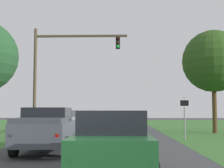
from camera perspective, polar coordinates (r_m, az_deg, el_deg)
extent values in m
plane|color=#424244|center=(16.65, -2.58, -10.82)|extent=(120.00, 120.00, 0.00)
cube|color=#194C23|center=(8.82, 0.04, -11.20)|extent=(1.90, 4.90, 0.88)
cube|color=black|center=(9.01, 0.07, -6.43)|extent=(1.66, 3.04, 0.57)
cube|color=red|center=(6.49, -7.28, -13.18)|extent=(0.14, 0.06, 0.12)
cube|color=red|center=(6.45, 6.60, -13.23)|extent=(0.14, 0.06, 0.12)
cylinder|color=black|center=(10.43, -5.03, -12.58)|extent=(0.23, 0.72, 0.72)
cylinder|color=black|center=(10.40, 5.45, -12.60)|extent=(0.23, 0.72, 0.72)
cube|color=#4C515B|center=(14.90, -10.89, -8.16)|extent=(2.14, 5.44, 0.92)
cube|color=black|center=(14.60, -11.06, -5.23)|extent=(1.83, 2.09, 0.61)
cube|color=#41454E|center=(13.23, -12.30, -6.17)|extent=(1.98, 2.09, 0.20)
cube|color=red|center=(12.52, -17.15, -8.53)|extent=(0.14, 0.06, 0.12)
cube|color=red|center=(12.12, -9.50, -8.81)|extent=(0.14, 0.06, 0.12)
cylinder|color=black|center=(16.79, -13.23, -9.28)|extent=(0.26, 0.80, 0.80)
cylinder|color=black|center=(16.42, -6.19, -9.48)|extent=(0.26, 0.80, 0.80)
cylinder|color=black|center=(13.57, -16.66, -10.37)|extent=(0.26, 0.80, 0.80)
cylinder|color=black|center=(13.12, -7.95, -10.72)|extent=(0.26, 0.80, 0.80)
cylinder|color=brown|center=(25.66, -13.22, 0.53)|extent=(0.24, 0.24, 8.08)
cube|color=#4C3D2B|center=(25.53, -5.36, 8.27)|extent=(7.02, 0.16, 0.16)
cube|color=black|center=(25.23, 1.03, 7.13)|extent=(0.32, 0.28, 0.90)
sphere|color=black|center=(25.15, 1.02, 7.87)|extent=(0.22, 0.22, 0.22)
sphere|color=black|center=(25.09, 1.02, 7.20)|extent=(0.22, 0.22, 0.22)
sphere|color=#1ED83F|center=(25.03, 1.03, 6.52)|extent=(0.22, 0.22, 0.22)
cylinder|color=gray|center=(21.01, 12.47, -5.85)|extent=(0.08, 0.08, 2.61)
cube|color=white|center=(20.98, 12.44, -3.24)|extent=(0.60, 0.03, 0.44)
cube|color=black|center=(20.96, 12.45, -3.24)|extent=(0.52, 0.01, 0.36)
cylinder|color=#4C351E|center=(27.61, 17.34, -4.07)|extent=(0.36, 0.36, 3.90)
sphere|color=#2C4E1B|center=(27.90, 17.16, 3.82)|extent=(5.01, 5.01, 5.01)
cube|color=silver|center=(27.56, -9.03, -6.60)|extent=(4.62, 2.02, 0.93)
cube|color=black|center=(27.59, -9.48, -5.08)|extent=(2.78, 1.75, 0.53)
cube|color=red|center=(26.40, -4.53, -6.64)|extent=(0.06, 0.14, 0.12)
cube|color=red|center=(27.98, -4.12, -6.52)|extent=(0.06, 0.14, 0.12)
cylinder|color=black|center=(26.96, -12.44, -7.59)|extent=(0.68, 0.24, 0.68)
cylinder|color=black|center=(28.84, -11.44, -7.40)|extent=(0.68, 0.24, 0.68)
cylinder|color=black|center=(26.37, -6.41, -7.74)|extent=(0.68, 0.24, 0.68)
cylinder|color=black|center=(28.29, -5.80, -7.52)|extent=(0.68, 0.24, 0.68)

